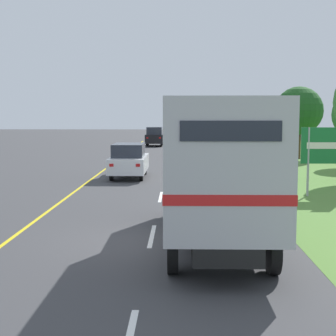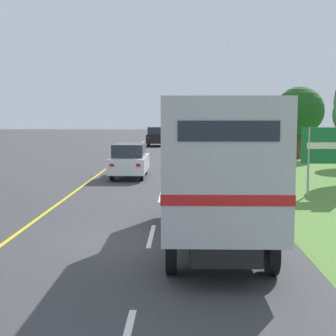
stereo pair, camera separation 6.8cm
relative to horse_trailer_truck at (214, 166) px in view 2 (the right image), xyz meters
name	(u,v)px [view 2 (the right image)]	position (x,y,z in m)	size (l,w,h in m)	color
ground_plane	(150,242)	(-1.62, 0.29, -1.99)	(200.00, 200.00, 0.00)	#3D3D3F
edge_line_yellow	(102,172)	(-5.32, 16.50, -1.99)	(0.12, 68.30, 0.01)	yellow
centre_dash_near	(151,236)	(-1.62, 0.93, -1.99)	(0.12, 2.60, 0.01)	white
centre_dash_mid_a	(161,197)	(-1.62, 7.53, -1.99)	(0.12, 2.60, 0.01)	white
centre_dash_mid_b	(166,177)	(-1.62, 14.13, -1.99)	(0.12, 2.60, 0.01)	white
centre_dash_far	(169,165)	(-1.62, 20.73, -1.99)	(0.12, 2.60, 0.01)	white
centre_dash_farthest	(171,156)	(-1.62, 27.33, -1.99)	(0.12, 2.60, 0.01)	white
horse_trailer_truck	(214,166)	(0.00, 0.00, 0.00)	(2.39, 7.97, 3.58)	black
lead_car_white	(129,160)	(-3.49, 13.79, -1.09)	(1.80, 4.40, 1.76)	black
lead_car_red_ahead	(196,143)	(0.44, 28.96, -1.07)	(1.80, 4.24, 1.82)	black
lead_car_black_ahead	(156,136)	(-3.43, 40.60, -1.01)	(1.80, 3.98, 1.97)	black
highway_sign	(327,147)	(4.99, 7.84, -0.04)	(2.00, 0.09, 3.09)	#9E9EA3
roadside_tree_far	(300,111)	(7.84, 25.24, 1.52)	(3.52, 3.52, 5.29)	#4C3823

